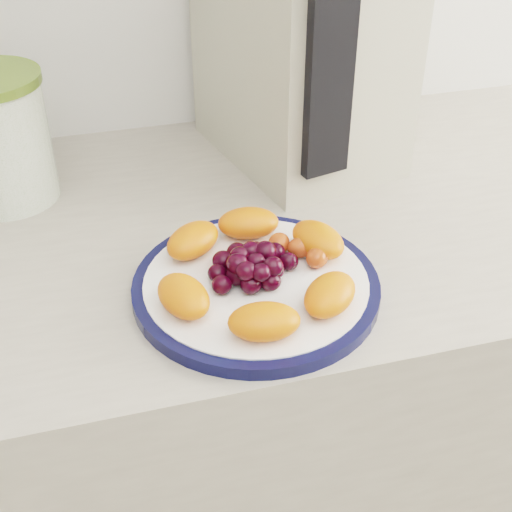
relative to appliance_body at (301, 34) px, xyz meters
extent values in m
cube|color=#A79E8E|center=(-0.18, -0.16, -0.63)|extent=(3.50, 0.60, 0.90)
cube|color=#977F52|center=(-0.18, -0.16, -0.66)|extent=(3.48, 0.58, 0.84)
cylinder|color=#0A0F34|center=(-0.15, -0.31, -0.17)|extent=(0.28, 0.28, 0.01)
cylinder|color=white|center=(-0.15, -0.31, -0.17)|extent=(0.25, 0.25, 0.02)
cube|color=#AAA691|center=(0.00, 0.00, 0.00)|extent=(0.26, 0.32, 0.36)
cube|color=black|center=(-0.02, -0.16, 0.01)|extent=(0.06, 0.03, 0.26)
ellipsoid|color=#EB5014|center=(-0.07, -0.28, -0.14)|extent=(0.07, 0.09, 0.03)
ellipsoid|color=#EB5014|center=(-0.13, -0.22, -0.14)|extent=(0.08, 0.06, 0.03)
ellipsoid|color=#EB5014|center=(-0.21, -0.24, -0.14)|extent=(0.09, 0.08, 0.03)
ellipsoid|color=#EB5014|center=(-0.23, -0.34, -0.14)|extent=(0.07, 0.08, 0.03)
ellipsoid|color=#EB5014|center=(-0.16, -0.40, -0.14)|extent=(0.08, 0.06, 0.03)
ellipsoid|color=#EB5014|center=(-0.09, -0.38, -0.14)|extent=(0.09, 0.08, 0.03)
ellipsoid|color=black|center=(-0.15, -0.31, -0.15)|extent=(0.02, 0.02, 0.02)
ellipsoid|color=black|center=(-0.13, -0.31, -0.15)|extent=(0.02, 0.02, 0.02)
ellipsoid|color=black|center=(-0.14, -0.29, -0.15)|extent=(0.02, 0.02, 0.02)
ellipsoid|color=black|center=(-0.16, -0.29, -0.15)|extent=(0.02, 0.02, 0.02)
ellipsoid|color=black|center=(-0.17, -0.31, -0.15)|extent=(0.02, 0.02, 0.02)
ellipsoid|color=black|center=(-0.16, -0.33, -0.15)|extent=(0.02, 0.02, 0.02)
ellipsoid|color=black|center=(-0.14, -0.33, -0.15)|extent=(0.02, 0.02, 0.02)
ellipsoid|color=black|center=(-0.11, -0.30, -0.15)|extent=(0.02, 0.02, 0.02)
ellipsoid|color=black|center=(-0.12, -0.28, -0.15)|extent=(0.03, 0.03, 0.02)
ellipsoid|color=black|center=(-0.14, -0.27, -0.15)|extent=(0.02, 0.02, 0.02)
ellipsoid|color=black|center=(-0.16, -0.27, -0.15)|extent=(0.02, 0.02, 0.02)
ellipsoid|color=black|center=(-0.18, -0.28, -0.15)|extent=(0.02, 0.02, 0.02)
ellipsoid|color=black|center=(-0.19, -0.30, -0.15)|extent=(0.02, 0.02, 0.02)
ellipsoid|color=black|center=(-0.19, -0.32, -0.15)|extent=(0.02, 0.02, 0.02)
ellipsoid|color=black|center=(-0.15, -0.31, -0.14)|extent=(0.02, 0.02, 0.02)
ellipsoid|color=black|center=(-0.13, -0.30, -0.13)|extent=(0.03, 0.03, 0.02)
ellipsoid|color=black|center=(-0.15, -0.29, -0.14)|extent=(0.02, 0.02, 0.02)
ellipsoid|color=black|center=(-0.16, -0.30, -0.14)|extent=(0.02, 0.02, 0.02)
ellipsoid|color=black|center=(-0.17, -0.31, -0.13)|extent=(0.02, 0.02, 0.02)
ellipsoid|color=black|center=(-0.16, -0.33, -0.13)|extent=(0.02, 0.02, 0.02)
ellipsoid|color=black|center=(-0.15, -0.33, -0.14)|extent=(0.02, 0.02, 0.02)
ellipsoid|color=black|center=(-0.13, -0.33, -0.13)|extent=(0.02, 0.02, 0.02)
ellipsoid|color=#C23D1B|center=(-0.09, -0.28, -0.15)|extent=(0.03, 0.03, 0.02)
ellipsoid|color=#C23D1B|center=(-0.06, -0.28, -0.15)|extent=(0.04, 0.03, 0.02)
ellipsoid|color=#C23D1B|center=(-0.07, -0.31, -0.15)|extent=(0.04, 0.04, 0.02)
ellipsoid|color=#C23D1B|center=(-0.11, -0.27, -0.15)|extent=(0.04, 0.04, 0.02)
camera|label=1|loc=(-0.31, -0.92, 0.32)|focal=50.00mm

